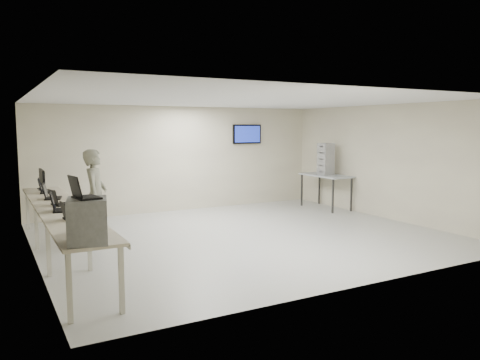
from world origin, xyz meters
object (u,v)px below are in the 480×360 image
workbench (61,212)px  side_table (326,177)px  equipment_box (88,221)px  soldier (96,196)px

workbench → side_table: size_ratio=3.82×
equipment_box → side_table: equipment_box is taller
workbench → soldier: 1.28m
soldier → side_table: 6.45m
soldier → side_table: bearing=-59.2°
workbench → equipment_box: bearing=-91.3°
equipment_box → soldier: soldier is taller
workbench → soldier: (0.79, 1.01, 0.09)m
workbench → soldier: bearing=51.9°
workbench → soldier: size_ratio=3.29×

